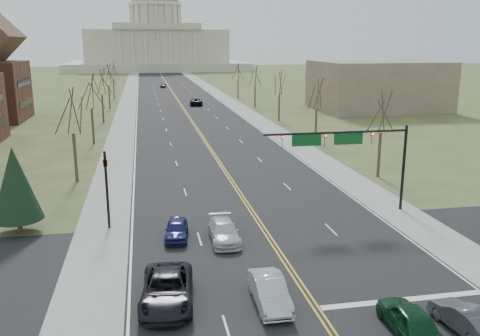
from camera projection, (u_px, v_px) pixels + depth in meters
name	position (u px, v px, depth m)	size (l,w,h in m)	color
ground	(310.00, 300.00, 27.90)	(600.00, 600.00, 0.00)	#424A25
road	(176.00, 97.00, 132.77)	(20.00, 380.00, 0.01)	black
cross_road	(281.00, 256.00, 33.62)	(120.00, 14.00, 0.01)	black
sidewalk_left	(129.00, 98.00, 130.57)	(4.00, 380.00, 0.03)	gray
sidewalk_right	(221.00, 96.00, 134.96)	(4.00, 380.00, 0.03)	gray
center_line	(176.00, 97.00, 132.77)	(0.42, 380.00, 0.01)	gold
edge_line_left	(138.00, 97.00, 130.97)	(0.15, 380.00, 0.01)	silver
edge_line_right	(213.00, 96.00, 134.56)	(0.15, 380.00, 0.01)	silver
stop_bar	(403.00, 300.00, 27.86)	(9.50, 0.50, 0.01)	silver
capitol	(157.00, 42.00, 262.75)	(90.00, 60.00, 50.00)	beige
signal_mast	(347.00, 145.00, 40.75)	(12.12, 0.44, 7.20)	black
signal_left	(106.00, 181.00, 37.77)	(0.32, 0.36, 6.00)	black
tree_r_0	(382.00, 115.00, 52.05)	(3.74, 3.74, 8.50)	#362B1F
tree_l_0	(72.00, 114.00, 50.09)	(3.96, 3.96, 9.00)	#362B1F
tree_r_1	(317.00, 95.00, 71.11)	(3.74, 3.74, 8.50)	#362B1F
tree_l_1	(91.00, 94.00, 69.16)	(3.96, 3.96, 9.00)	#362B1F
tree_r_2	(279.00, 84.00, 90.18)	(3.74, 3.74, 8.50)	#362B1F
tree_l_2	(101.00, 83.00, 88.23)	(3.96, 3.96, 9.00)	#362B1F
tree_r_3	(255.00, 77.00, 109.25)	(3.74, 3.74, 8.50)	#362B1F
tree_l_3	(108.00, 76.00, 107.29)	(3.96, 3.96, 9.00)	#362B1F
tree_r_4	(238.00, 72.00, 128.31)	(3.74, 3.74, 8.50)	#362B1F
tree_l_4	(113.00, 71.00, 126.36)	(3.96, 3.96, 9.00)	#362B1F
conifer_l	(15.00, 183.00, 37.05)	(3.64, 3.64, 6.50)	#362B1F
bldg_right_mass	(377.00, 86.00, 106.48)	(25.00, 20.00, 10.00)	#665B49
car_nb_inner_lead	(409.00, 319.00, 24.48)	(1.83, 4.54, 1.55)	#0B331B
car_nb_outer_lead	(465.00, 318.00, 24.75)	(1.41, 4.04, 1.33)	#414447
car_sb_inner_lead	(270.00, 291.00, 27.20)	(1.62, 4.64, 1.53)	#B3B6BC
car_sb_outer_lead	(167.00, 289.00, 27.28)	(2.75, 5.97, 1.66)	black
car_sb_inner_second	(224.00, 232.00, 35.97)	(1.97, 4.85, 1.41)	#BABABA
car_sb_outer_second	(177.00, 229.00, 36.47)	(1.60, 3.97, 1.35)	navy
car_far_nb	(196.00, 101.00, 114.58)	(2.76, 5.98, 1.66)	black
car_far_sb	(163.00, 85.00, 159.63)	(1.69, 4.19, 1.43)	#4A4D51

